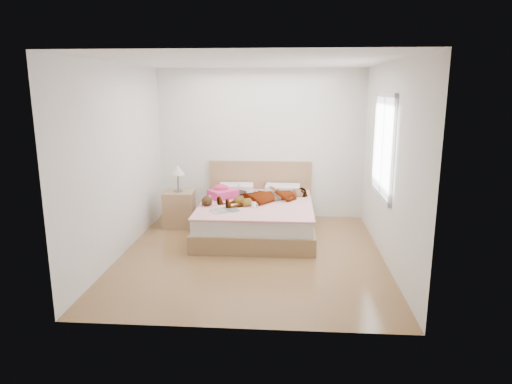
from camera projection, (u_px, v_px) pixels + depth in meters
The scene contains 11 objects.
ground at pixel (252, 255), 6.36m from camera, with size 4.00×4.00×0.00m, color #513219.
woman at pixel (267, 194), 7.24m from camera, with size 0.59×1.58×0.22m, color white.
hair at pixel (234, 191), 7.73m from camera, with size 0.44×0.54×0.08m, color black.
phone at pixel (238, 184), 7.65m from camera, with size 0.05×0.10×0.01m, color silver.
room_shell at pixel (383, 146), 6.19m from camera, with size 4.00×4.00×4.00m.
bed at pixel (257, 215), 7.30m from camera, with size 1.80×2.08×1.00m.
towel at pixel (222, 192), 7.44m from camera, with size 0.54×0.53×0.22m.
magazine at pixel (226, 210), 6.67m from camera, with size 0.50×0.44×0.02m.
coffee_mug at pixel (254, 205), 6.83m from camera, with size 0.12×0.10×0.09m.
plush_toy at pixel (207, 201), 6.97m from camera, with size 0.19×0.27×0.14m.
nightstand at pixel (179, 206), 7.57m from camera, with size 0.51×0.46×1.05m.
Camera 1 is at (0.49, -5.98, 2.28)m, focal length 32.00 mm.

